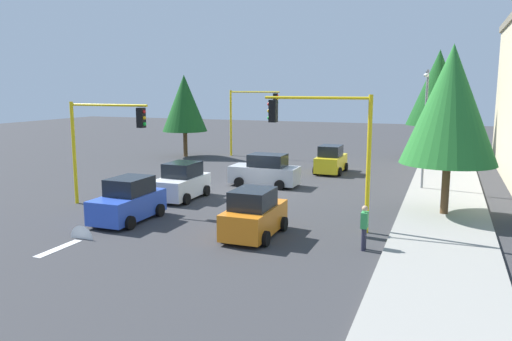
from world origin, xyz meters
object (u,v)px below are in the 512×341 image
at_px(tree_roadside_near, 451,105).
at_px(car_silver, 265,171).
at_px(car_blue, 128,201).
at_px(car_white, 182,182).
at_px(street_lamp_curbside, 425,117).
at_px(pedestrian_crossing, 364,226).
at_px(traffic_signal_near_right, 103,133).
at_px(traffic_signal_near_left, 326,135).
at_px(car_orange, 254,215).
at_px(traffic_signal_far_right, 250,110).
at_px(tree_opposite_side, 184,103).
at_px(car_yellow, 331,160).
at_px(tree_roadside_far, 438,88).

bearing_deg(tree_roadside_near, car_silver, -111.03).
bearing_deg(car_blue, car_white, -179.82).
distance_m(street_lamp_curbside, tree_roadside_near, 5.82).
bearing_deg(pedestrian_crossing, traffic_signal_near_right, -99.88).
relative_size(car_silver, car_white, 1.14).
bearing_deg(street_lamp_curbside, traffic_signal_near_left, -19.99).
bearing_deg(traffic_signal_near_left, traffic_signal_near_right, -90.00).
height_order(car_blue, car_white, same).
xyz_separation_m(car_blue, pedestrian_crossing, (0.39, 10.66, 0.01)).
relative_size(traffic_signal_near_left, car_white, 1.55).
height_order(traffic_signal_near_right, car_blue, traffic_signal_near_right).
distance_m(traffic_signal_near_right, car_silver, 10.25).
xyz_separation_m(tree_roadside_near, car_orange, (6.17, -7.19, -4.32)).
distance_m(traffic_signal_far_right, traffic_signal_near_left, 23.03).
bearing_deg(traffic_signal_near_left, tree_roadside_near, 129.83).
bearing_deg(tree_opposite_side, car_blue, 22.12).
bearing_deg(street_lamp_curbside, car_orange, -26.56).
xyz_separation_m(car_silver, car_orange, (10.17, 3.22, -0.00)).
relative_size(car_yellow, car_blue, 0.94).
bearing_deg(pedestrian_crossing, tree_roadside_near, 156.64).
distance_m(traffic_signal_near_left, car_blue, 9.36).
relative_size(tree_opposite_side, car_blue, 1.86).
xyz_separation_m(traffic_signal_near_right, tree_opposite_side, (-18.00, -5.36, 0.89)).
distance_m(traffic_signal_near_left, street_lamp_curbside, 10.23).
xyz_separation_m(traffic_signal_near_left, pedestrian_crossing, (2.33, 2.06, -3.13)).
bearing_deg(car_yellow, car_blue, -19.64).
xyz_separation_m(tree_roadside_far, tree_roadside_near, (20.00, 1.00, -0.76)).
xyz_separation_m(traffic_signal_near_right, car_blue, (1.95, 2.74, -2.86)).
bearing_deg(car_blue, car_orange, 87.97).
xyz_separation_m(street_lamp_curbside, tree_roadside_far, (-14.39, 0.30, 1.63)).
bearing_deg(tree_opposite_side, pedestrian_crossing, 42.70).
bearing_deg(car_yellow, tree_opposite_side, -105.78).
bearing_deg(tree_roadside_far, pedestrian_crossing, -3.77).
xyz_separation_m(traffic_signal_far_right, car_silver, (12.00, 5.81, -3.18)).
distance_m(traffic_signal_far_right, car_blue, 22.36).
bearing_deg(tree_roadside_near, car_blue, -66.05).
distance_m(tree_roadside_far, pedestrian_crossing, 26.87).
bearing_deg(car_blue, tree_roadside_far, 154.47).
bearing_deg(traffic_signal_far_right, street_lamp_curbside, 55.13).
distance_m(tree_roadside_near, car_white, 14.12).
bearing_deg(tree_opposite_side, traffic_signal_near_right, 16.60).
distance_m(traffic_signal_far_right, tree_roadside_near, 22.81).
xyz_separation_m(car_silver, car_white, (5.05, -3.00, -0.00)).
distance_m(traffic_signal_near_left, car_silver, 10.26).
relative_size(traffic_signal_near_right, car_silver, 1.26).
height_order(traffic_signal_near_left, car_yellow, traffic_signal_near_left).
bearing_deg(traffic_signal_near_left, car_blue, -77.23).
height_order(traffic_signal_near_right, street_lamp_curbside, street_lamp_curbside).
relative_size(traffic_signal_near_right, car_orange, 1.46).
height_order(tree_roadside_far, car_silver, tree_roadside_far).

